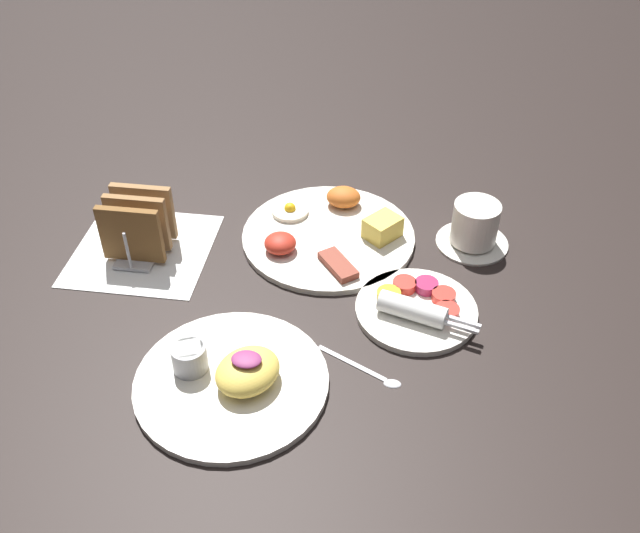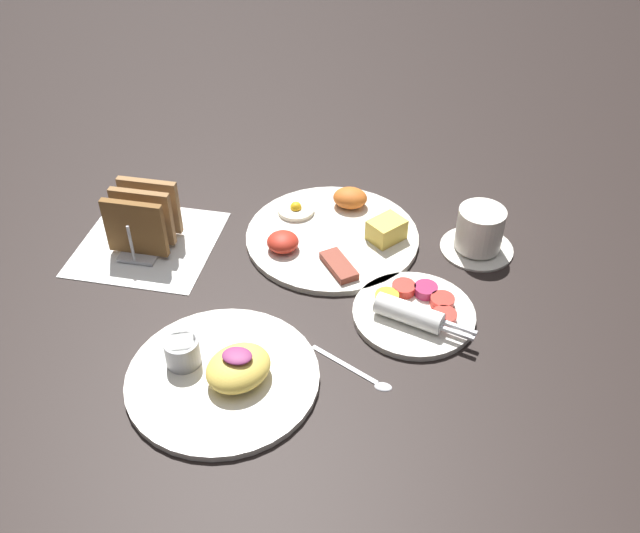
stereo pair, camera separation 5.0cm
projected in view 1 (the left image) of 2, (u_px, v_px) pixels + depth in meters
The scene contains 8 objects.
ground_plane at pixel (275, 293), 1.10m from camera, with size 3.00×3.00×0.00m, color black.
napkin_flat at pixel (143, 250), 1.18m from camera, with size 0.22×0.22×0.00m.
plate_breakfast at pixel (330, 232), 1.20m from camera, with size 0.29×0.29×0.05m.
plate_condiments at pixel (417, 307), 1.05m from camera, with size 0.18×0.18×0.04m.
plate_foreground at pixel (232, 376), 0.95m from camera, with size 0.26×0.26×0.06m.
toast_rack at pixel (138, 225), 1.14m from camera, with size 0.10×0.12×0.10m.
coffee_cup at pixel (475, 226), 1.17m from camera, with size 0.12×0.12×0.08m.
teaspoon at pixel (372, 372), 0.97m from camera, with size 0.12×0.07×0.01m.
Camera 1 is at (0.18, -0.80, 0.73)m, focal length 40.00 mm.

